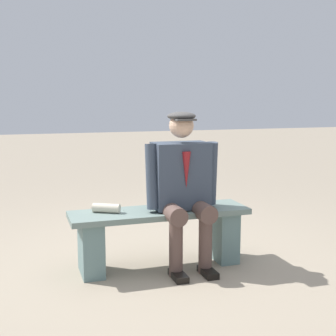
% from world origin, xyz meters
% --- Properties ---
extents(ground_plane, '(30.00, 30.00, 0.00)m').
position_xyz_m(ground_plane, '(0.00, 0.00, 0.00)').
color(ground_plane, gray).
extents(bench, '(1.50, 0.41, 0.49)m').
position_xyz_m(bench, '(0.00, 0.00, 0.31)').
color(bench, slate).
rests_on(bench, ground).
extents(seated_man, '(0.62, 0.57, 1.30)m').
position_xyz_m(seated_man, '(-0.18, 0.05, 0.72)').
color(seated_man, '#374150').
rests_on(seated_man, ground).
extents(rolled_magazine, '(0.23, 0.17, 0.07)m').
position_xyz_m(rolled_magazine, '(0.44, -0.04, 0.53)').
color(rolled_magazine, beige).
rests_on(rolled_magazine, bench).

